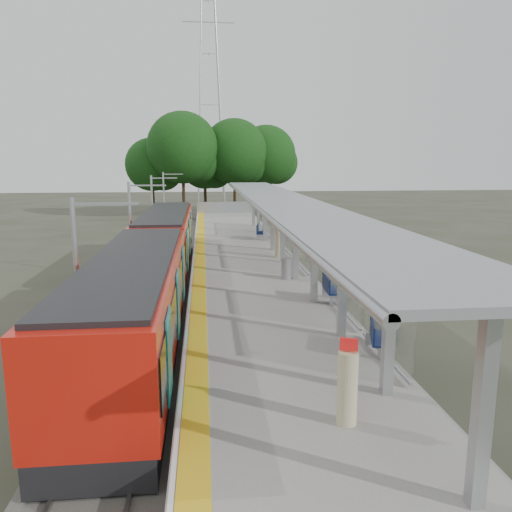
# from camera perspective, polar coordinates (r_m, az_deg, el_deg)

# --- Properties ---
(ground) EXTENTS (200.00, 200.00, 0.00)m
(ground) POSITION_cam_1_polar(r_m,az_deg,el_deg) (11.17, 7.67, -24.89)
(ground) COLOR #474438
(ground) RESTS_ON ground
(trackbed) EXTENTS (3.00, 70.00, 0.24)m
(trackbed) POSITION_cam_1_polar(r_m,az_deg,el_deg) (29.58, -10.16, -1.83)
(trackbed) COLOR #59544C
(trackbed) RESTS_ON ground
(platform) EXTENTS (6.00, 50.00, 1.00)m
(platform) POSITION_cam_1_polar(r_m,az_deg,el_deg) (29.50, -1.44, -0.94)
(platform) COLOR gray
(platform) RESTS_ON ground
(tactile_strip) EXTENTS (0.60, 50.00, 0.02)m
(tactile_strip) POSITION_cam_1_polar(r_m,az_deg,el_deg) (29.32, -6.42, -0.06)
(tactile_strip) COLOR yellow
(tactile_strip) RESTS_ON platform
(end_fence) EXTENTS (6.00, 0.10, 1.20)m
(end_fence) POSITION_cam_1_polar(r_m,az_deg,el_deg) (54.02, -3.57, 5.57)
(end_fence) COLOR #9EA0A5
(end_fence) RESTS_ON platform
(train) EXTENTS (2.74, 27.60, 3.62)m
(train) POSITION_cam_1_polar(r_m,az_deg,el_deg) (22.91, -11.44, -0.62)
(train) COLOR black
(train) RESTS_ON ground
(canopy) EXTENTS (3.27, 38.00, 3.66)m
(canopy) POSITION_cam_1_polar(r_m,az_deg,el_deg) (25.39, 2.85, 5.58)
(canopy) COLOR #9EA0A5
(canopy) RESTS_ON platform
(pylon) EXTENTS (8.00, 4.00, 38.00)m
(pylon) POSITION_cam_1_polar(r_m,az_deg,el_deg) (82.75, -5.35, 19.44)
(pylon) COLOR #9EA0A5
(pylon) RESTS_ON ground
(tree_cluster) EXTENTS (20.56, 12.28, 12.05)m
(tree_cluster) POSITION_cam_1_polar(r_m,az_deg,el_deg) (60.61, -4.94, 11.48)
(tree_cluster) COLOR #382316
(tree_cluster) RESTS_ON ground
(catenary_masts) EXTENTS (2.08, 48.16, 5.40)m
(catenary_masts) POSITION_cam_1_polar(r_m,az_deg,el_deg) (28.30, -13.96, 3.19)
(catenary_masts) COLOR #9EA0A5
(catenary_masts) RESTS_ON ground
(bench_near) EXTENTS (0.79, 1.45, 0.95)m
(bench_near) POSITION_cam_1_polar(r_m,az_deg,el_deg) (15.08, 13.50, -8.88)
(bench_near) COLOR #0E1B46
(bench_near) RESTS_ON platform
(bench_mid) EXTENTS (0.55, 1.54, 1.03)m
(bench_mid) POSITION_cam_1_polar(r_m,az_deg,el_deg) (20.07, 8.32, -3.62)
(bench_mid) COLOR #0E1B46
(bench_mid) RESTS_ON platform
(bench_far) EXTENTS (0.75, 1.59, 1.05)m
(bench_far) POSITION_cam_1_polar(r_m,az_deg,el_deg) (35.70, 0.37, 2.83)
(bench_far) COLOR #0E1B46
(bench_far) RESTS_ON platform
(info_pillar_near) EXTENTS (0.43, 0.43, 1.91)m
(info_pillar_near) POSITION_cam_1_polar(r_m,az_deg,el_deg) (11.01, 10.40, -14.52)
(info_pillar_near) COLOR #C3BA8E
(info_pillar_near) RESTS_ON platform
(info_pillar_far) EXTENTS (0.44, 0.44, 1.95)m
(info_pillar_far) POSITION_cam_1_polar(r_m,az_deg,el_deg) (28.90, 2.60, 1.52)
(info_pillar_far) COLOR #C3BA8E
(info_pillar_far) RESTS_ON platform
(litter_bin) EXTENTS (0.62, 0.62, 1.01)m
(litter_bin) POSITION_cam_1_polar(r_m,az_deg,el_deg) (23.62, 3.49, -1.44)
(litter_bin) COLOR #9EA0A5
(litter_bin) RESTS_ON platform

